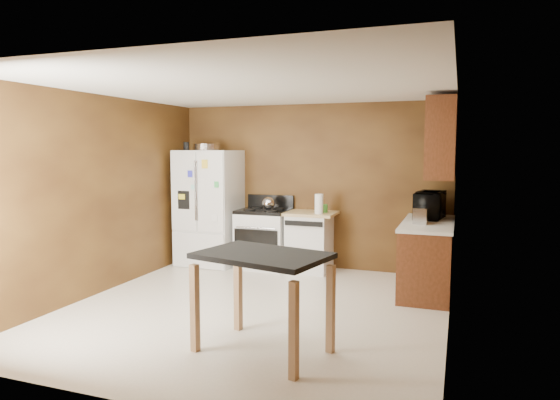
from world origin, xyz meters
The scene contains 18 objects.
floor centered at (0.00, 0.00, 0.00)m, with size 4.50×4.50×0.00m, color white.
ceiling centered at (0.00, 0.00, 2.50)m, with size 4.50×4.50×0.00m, color white.
wall_back centered at (0.00, 2.25, 1.25)m, with size 4.20×4.20×0.00m, color brown.
wall_front centered at (0.00, -2.25, 1.25)m, with size 4.20×4.20×0.00m, color brown.
wall_left centered at (-2.10, 0.00, 1.25)m, with size 4.50×4.50×0.00m, color brown.
wall_right centered at (2.10, 0.00, 1.25)m, with size 4.50×4.50×0.00m, color brown.
roasting_pan centered at (-1.60, 1.92, 1.85)m, with size 0.41×0.41×0.10m, color silver.
pen_cup centered at (-1.86, 1.72, 1.86)m, with size 0.08×0.08×0.13m, color black.
kettle centered at (-0.56, 1.89, 1.00)m, with size 0.20×0.20×0.20m, color silver.
paper_towel centered at (0.26, 1.79, 1.03)m, with size 0.12×0.12×0.29m, color white.
green_canister centered at (0.29, 1.99, 0.95)m, with size 0.11×0.11×0.12m, color green.
toaster centered at (1.73, 1.29, 1.00)m, with size 0.17×0.27×0.20m, color silver.
microwave centered at (1.80, 1.78, 1.06)m, with size 0.59×0.40×0.33m, color black.
refrigerator centered at (-1.55, 1.86, 0.90)m, with size 0.90×0.80×1.80m.
gas_range centered at (-0.64, 1.92, 0.46)m, with size 0.76×0.68×1.10m.
dishwasher centered at (0.08, 1.95, 0.45)m, with size 0.78×0.63×0.89m.
right_cabinets centered at (1.84, 1.48, 0.91)m, with size 0.63×1.58×2.45m.
island centered at (0.53, -1.06, 0.76)m, with size 1.25×0.97×0.91m.
Camera 1 is at (2.16, -5.10, 1.83)m, focal length 32.00 mm.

